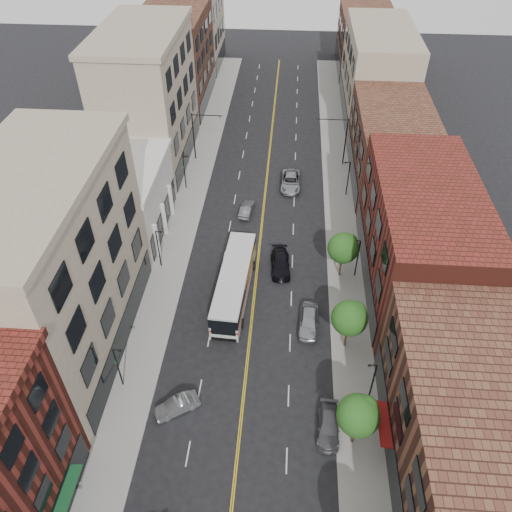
% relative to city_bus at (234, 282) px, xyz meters
% --- Properties ---
extents(ground, '(220.00, 220.00, 0.00)m').
position_rel_city_bus_xyz_m(ground, '(2.11, -20.07, -1.97)').
color(ground, black).
rests_on(ground, ground).
extents(sidewalk_left, '(4.00, 110.00, 0.15)m').
position_rel_city_bus_xyz_m(sidewalk_left, '(-7.89, 14.93, -1.89)').
color(sidewalk_left, gray).
rests_on(sidewalk_left, ground).
extents(sidewalk_right, '(4.00, 110.00, 0.15)m').
position_rel_city_bus_xyz_m(sidewalk_right, '(12.11, 14.93, -1.89)').
color(sidewalk_right, gray).
rests_on(sidewalk_right, ground).
extents(bldg_l_tanoffice, '(10.00, 22.00, 18.00)m').
position_rel_city_bus_xyz_m(bldg_l_tanoffice, '(-14.89, -7.07, 7.03)').
color(bldg_l_tanoffice, gray).
rests_on(bldg_l_tanoffice, ground).
extents(bldg_l_white, '(10.00, 14.00, 8.00)m').
position_rel_city_bus_xyz_m(bldg_l_white, '(-14.89, 10.93, 2.03)').
color(bldg_l_white, silver).
rests_on(bldg_l_white, ground).
extents(bldg_l_far_a, '(10.00, 20.00, 18.00)m').
position_rel_city_bus_xyz_m(bldg_l_far_a, '(-14.89, 27.93, 7.03)').
color(bldg_l_far_a, gray).
rests_on(bldg_l_far_a, ground).
extents(bldg_l_far_b, '(10.00, 20.00, 15.00)m').
position_rel_city_bus_xyz_m(bldg_l_far_b, '(-14.89, 47.93, 5.53)').
color(bldg_l_far_b, brown).
rests_on(bldg_l_far_b, ground).
extents(bldg_l_far_c, '(10.00, 16.00, 20.00)m').
position_rel_city_bus_xyz_m(bldg_l_far_c, '(-14.89, 65.93, 8.03)').
color(bldg_l_far_c, gray).
rests_on(bldg_l_far_c, ground).
extents(bldg_r_near, '(10.00, 26.00, 10.00)m').
position_rel_city_bus_xyz_m(bldg_r_near, '(19.11, -20.07, 3.03)').
color(bldg_r_near, brown).
rests_on(bldg_r_near, ground).
extents(bldg_r_mid, '(10.00, 22.00, 12.00)m').
position_rel_city_bus_xyz_m(bldg_r_mid, '(19.11, 3.93, 4.03)').
color(bldg_r_mid, '#582017').
rests_on(bldg_r_mid, ground).
extents(bldg_r_far_a, '(10.00, 20.00, 10.00)m').
position_rel_city_bus_xyz_m(bldg_r_far_a, '(19.11, 24.93, 3.03)').
color(bldg_r_far_a, brown).
rests_on(bldg_r_far_a, ground).
extents(bldg_r_far_b, '(10.00, 22.00, 14.00)m').
position_rel_city_bus_xyz_m(bldg_r_far_b, '(19.11, 45.93, 5.03)').
color(bldg_r_far_b, gray).
rests_on(bldg_r_far_b, ground).
extents(bldg_r_far_c, '(10.00, 18.00, 11.00)m').
position_rel_city_bus_xyz_m(bldg_r_far_c, '(19.11, 65.93, 3.53)').
color(bldg_r_far_c, brown).
rests_on(bldg_r_far_c, ground).
extents(tree_r_1, '(3.40, 3.40, 5.59)m').
position_rel_city_bus_xyz_m(tree_r_1, '(11.49, -16.00, 2.16)').
color(tree_r_1, black).
rests_on(tree_r_1, sidewalk_right).
extents(tree_r_2, '(3.40, 3.40, 5.59)m').
position_rel_city_bus_xyz_m(tree_r_2, '(11.49, -6.00, 2.16)').
color(tree_r_2, black).
rests_on(tree_r_2, sidewalk_right).
extents(tree_r_3, '(3.40, 3.40, 5.59)m').
position_rel_city_bus_xyz_m(tree_r_3, '(11.49, 4.00, 2.16)').
color(tree_r_3, black).
rests_on(tree_r_3, sidewalk_right).
extents(lamp_l_1, '(0.81, 0.55, 5.05)m').
position_rel_city_bus_xyz_m(lamp_l_1, '(-8.85, -12.07, 1.00)').
color(lamp_l_1, black).
rests_on(lamp_l_1, sidewalk_left).
extents(lamp_l_2, '(0.81, 0.55, 5.05)m').
position_rel_city_bus_xyz_m(lamp_l_2, '(-8.85, 3.93, 1.00)').
color(lamp_l_2, black).
rests_on(lamp_l_2, sidewalk_left).
extents(lamp_l_3, '(0.81, 0.55, 5.05)m').
position_rel_city_bus_xyz_m(lamp_l_3, '(-8.85, 19.93, 1.00)').
color(lamp_l_3, black).
rests_on(lamp_l_3, sidewalk_left).
extents(lamp_r_1, '(0.81, 0.55, 5.05)m').
position_rel_city_bus_xyz_m(lamp_r_1, '(13.06, -12.07, 1.00)').
color(lamp_r_1, black).
rests_on(lamp_r_1, sidewalk_right).
extents(lamp_r_2, '(0.81, 0.55, 5.05)m').
position_rel_city_bus_xyz_m(lamp_r_2, '(13.06, 3.93, 1.00)').
color(lamp_r_2, black).
rests_on(lamp_r_2, sidewalk_right).
extents(lamp_r_3, '(0.81, 0.55, 5.05)m').
position_rel_city_bus_xyz_m(lamp_r_3, '(13.06, 19.93, 1.00)').
color(lamp_r_3, black).
rests_on(lamp_r_3, sidewalk_right).
extents(signal_mast_left, '(4.49, 0.18, 7.20)m').
position_rel_city_bus_xyz_m(signal_mast_left, '(-8.16, 27.93, 2.68)').
color(signal_mast_left, black).
rests_on(signal_mast_left, sidewalk_left).
extents(signal_mast_right, '(4.49, 0.18, 7.20)m').
position_rel_city_bus_xyz_m(signal_mast_right, '(12.37, 27.93, 2.68)').
color(signal_mast_right, black).
rests_on(signal_mast_right, sidewalk_right).
extents(city_bus, '(3.73, 13.32, 3.39)m').
position_rel_city_bus_xyz_m(city_bus, '(0.00, 0.00, 0.00)').
color(city_bus, silver).
rests_on(city_bus, ground).
extents(car_angle_b, '(4.05, 3.23, 1.29)m').
position_rel_city_bus_xyz_m(car_angle_b, '(-3.49, -14.20, -1.32)').
color(car_angle_b, '#AFB3B8').
rests_on(car_angle_b, ground).
extents(car_parked_mid, '(2.06, 4.59, 1.30)m').
position_rel_city_bus_xyz_m(car_parked_mid, '(9.48, -15.17, -1.32)').
color(car_parked_mid, '#525157').
rests_on(car_parked_mid, ground).
extents(car_parked_far, '(2.29, 4.97, 1.65)m').
position_rel_city_bus_xyz_m(car_parked_far, '(7.91, -3.82, -1.15)').
color(car_parked_far, '#96999D').
rests_on(car_parked_far, ground).
extents(car_lane_behind, '(1.91, 4.20, 1.33)m').
position_rel_city_bus_xyz_m(car_lane_behind, '(0.00, 14.89, -1.30)').
color(car_lane_behind, '#4D4D53').
rests_on(car_lane_behind, ground).
extents(car_lane_a, '(2.49, 5.27, 1.49)m').
position_rel_city_bus_xyz_m(car_lane_a, '(4.75, 4.56, -1.23)').
color(car_lane_a, black).
rests_on(car_lane_a, ground).
extents(car_lane_b, '(2.78, 5.92, 1.64)m').
position_rel_city_bus_xyz_m(car_lane_b, '(5.53, 21.60, -1.15)').
color(car_lane_b, '#929599').
rests_on(car_lane_b, ground).
extents(car_lane_c, '(2.26, 4.39, 1.43)m').
position_rel_city_bus_xyz_m(car_lane_c, '(5.55, 21.93, -1.25)').
color(car_lane_c, '#4B4A4F').
rests_on(car_lane_c, ground).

